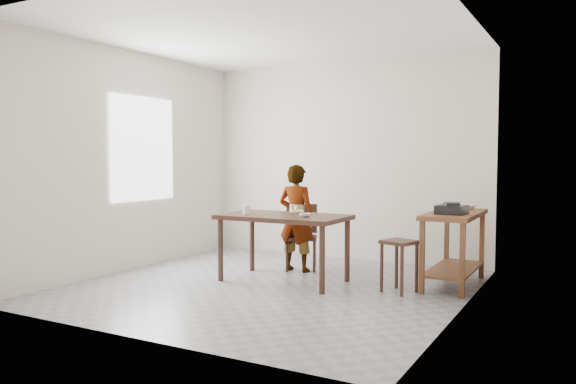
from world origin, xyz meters
The scene contains 17 objects.
floor centered at (0.00, 0.00, -0.02)m, with size 4.00×4.00×0.04m, color gray.
ceiling centered at (0.00, 0.00, 2.72)m, with size 4.00×4.00×0.04m, color white.
wall_back centered at (0.00, 2.02, 1.35)m, with size 4.00×0.04×2.70m, color beige.
wall_front centered at (0.00, -2.02, 1.35)m, with size 4.00×0.04×2.70m, color beige.
wall_left centered at (-2.02, 0.00, 1.35)m, with size 0.04×4.00×2.70m, color beige.
wall_right centered at (2.02, 0.00, 1.35)m, with size 0.04×4.00×2.70m, color beige.
window_pane centered at (-1.97, 0.20, 1.50)m, with size 0.02×1.10×1.30m, color white.
dining_table centered at (0.00, 0.30, 0.38)m, with size 1.40×0.80×0.75m, color #382117, non-canonical shape.
prep_counter centered at (1.72, 1.00, 0.40)m, with size 0.50×1.20×0.80m, color brown, non-canonical shape.
child centered at (-0.14, 0.88, 0.65)m, with size 0.48×0.31×1.31m, color white.
dining_chair centered at (-0.14, 0.99, 0.40)m, with size 0.39×0.39×0.80m, color #382117, non-canonical shape.
stool centered at (1.30, 0.41, 0.27)m, with size 0.31×0.31×0.54m, color #382117, non-canonical shape.
glass_tumbler centered at (-0.42, 0.18, 0.80)m, with size 0.08×0.08×0.10m, color white.
small_bowl centered at (0.31, 0.21, 0.77)m, with size 0.12×0.12×0.04m, color silver.
banana centered at (0.08, 0.47, 0.78)m, with size 0.18×0.13×0.06m, color #FAE958, non-canonical shape.
serving_bowl centered at (1.75, 1.41, 0.83)m, with size 0.23×0.23×0.06m, color silver.
gas_burner centered at (1.74, 0.77, 0.85)m, with size 0.28×0.28×0.09m, color black.
Camera 1 is at (3.03, -5.14, 1.38)m, focal length 35.00 mm.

